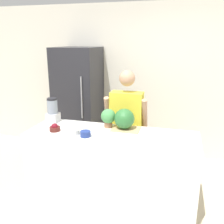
# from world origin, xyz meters

# --- Properties ---
(ground_plane) EXTENTS (14.00, 14.00, 0.00)m
(ground_plane) POSITION_xyz_m (0.00, 0.00, 0.00)
(ground_plane) COLOR beige
(wall_back) EXTENTS (8.00, 0.06, 2.60)m
(wall_back) POSITION_xyz_m (0.00, 1.99, 1.30)
(wall_back) COLOR silver
(wall_back) RESTS_ON ground_plane
(counter_island) EXTENTS (2.01, 0.66, 0.94)m
(counter_island) POSITION_xyz_m (0.00, 0.33, 0.47)
(counter_island) COLOR white
(counter_island) RESTS_ON ground_plane
(refrigerator) EXTENTS (0.70, 0.75, 1.89)m
(refrigerator) POSITION_xyz_m (-0.93, 1.58, 0.94)
(refrigerator) COLOR #232328
(refrigerator) RESTS_ON ground_plane
(person) EXTENTS (0.58, 0.26, 1.62)m
(person) POSITION_xyz_m (0.07, 0.88, 0.83)
(person) COLOR gray
(person) RESTS_ON ground_plane
(cutting_board) EXTENTS (0.34, 0.25, 0.01)m
(cutting_board) POSITION_xyz_m (0.14, 0.50, 0.95)
(cutting_board) COLOR tan
(cutting_board) RESTS_ON counter_island
(watermelon) EXTENTS (0.25, 0.25, 0.25)m
(watermelon) POSITION_xyz_m (0.12, 0.49, 1.08)
(watermelon) COLOR #2D6B33
(watermelon) RESTS_ON cutting_board
(bowl_cherries) EXTENTS (0.13, 0.13, 0.10)m
(bowl_cherries) POSITION_xyz_m (-0.67, 0.22, 0.98)
(bowl_cherries) COLOR #511E19
(bowl_cherries) RESTS_ON counter_island
(bowl_cream) EXTENTS (0.17, 0.17, 0.11)m
(bowl_cream) POSITION_xyz_m (-0.43, 0.19, 0.98)
(bowl_cream) COLOR white
(bowl_cream) RESTS_ON counter_island
(bowl_small_blue) EXTENTS (0.12, 0.12, 0.07)m
(bowl_small_blue) POSITION_xyz_m (-0.25, 0.15, 0.98)
(bowl_small_blue) COLOR navy
(bowl_small_blue) RESTS_ON counter_island
(blender) EXTENTS (0.15, 0.15, 0.32)m
(blender) POSITION_xyz_m (-0.87, 0.54, 1.10)
(blender) COLOR #B7B7BC
(blender) RESTS_ON counter_island
(potted_plant) EXTENTS (0.18, 0.18, 0.24)m
(potted_plant) POSITION_xyz_m (-0.09, 0.52, 1.08)
(potted_plant) COLOR #996647
(potted_plant) RESTS_ON counter_island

